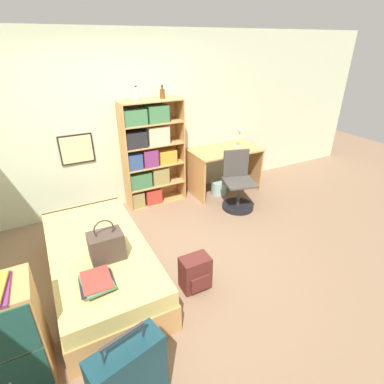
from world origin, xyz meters
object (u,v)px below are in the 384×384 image
Objects in this scene: dresser at (2,339)px; backpack at (195,273)px; book_stack_on_bed at (97,283)px; desk_chair at (238,191)px; desk_lamp at (240,133)px; handbag at (106,245)px; suitcase at (129,379)px; bed at (101,263)px; waste_bin at (219,187)px; desk at (225,162)px; bookcase at (149,155)px; bottle_green at (136,95)px; bottle_brown at (162,93)px.

dresser is 2.35× the size of backpack.
desk_chair is at bearing 27.72° from book_stack_on_bed.
backpack is at bearing -134.99° from desk_lamp.
handbag is 1.22m from suitcase.
bed is 2.62m from waste_bin.
backpack is at bearing -130.21° from desk.
bed reaches higher than waste_bin.
bookcase is 1.39m from waste_bin.
bottle_green is 0.53× the size of backpack.
suitcase is 3.42m from bottle_green.
desk_lamp is 1.34× the size of waste_bin.
bottle_green is at bearing 173.15° from desk.
suitcase is at bearing -40.14° from dresser.
book_stack_on_bed is at bearing -126.72° from bottle_brown.
bookcase is 1.81× the size of desk_chair.
bed is at bearing -163.44° from desk_chair.
suitcase is 2.01× the size of backpack.
book_stack_on_bed is 0.45× the size of suitcase.
desk_chair is at bearing -41.53° from bottle_brown.
suitcase is 0.47× the size of bookcase.
desk_lamp is at bearing 54.98° from desk_chair.
desk is at bearing 49.79° from backpack.
bottle_brown is (0.40, 0.01, -0.01)m from bottle_green.
suitcase is at bearing -117.73° from bottle_brown.
bottle_brown is (1.42, 1.48, 1.49)m from bed.
desk_chair is (1.17, -0.77, -0.55)m from bookcase.
waste_bin is at bearing -11.27° from bookcase.
backpack is (1.00, 0.02, -0.33)m from book_stack_on_bed.
desk_lamp reaches higher than handbag.
dresser is 3.78m from waste_bin.
handbag is 1.59× the size of waste_bin.
desk_chair reaches higher than bed.
waste_bin is (2.42, 2.66, -0.21)m from suitcase.
suitcase is (-0.16, -1.17, -0.31)m from handbag.
desk is 1.30× the size of desk_chair.
bed is at bearing -128.08° from bookcase.
dresser is (-0.86, -0.79, 0.22)m from bed.
handbag is 0.48× the size of desk_chair.
backpack is at bearing 7.06° from dresser.
desk_lamp reaches higher than waste_bin.
backpack is (-1.58, -1.87, -0.34)m from desk.
book_stack_on_bed is 0.85m from suitcase.
backpack is (0.98, 0.85, -0.13)m from suitcase.
waste_bin is at bearing 33.36° from handbag.
backpack is (-0.55, -2.06, -1.54)m from bottle_brown.
handbag is 1.07m from dresser.
handbag reaches higher than waste_bin.
book_stack_on_bed is 2.44m from bookcase.
desk_chair reaches higher than desk.
dresser is at bearing -131.73° from bookcase.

